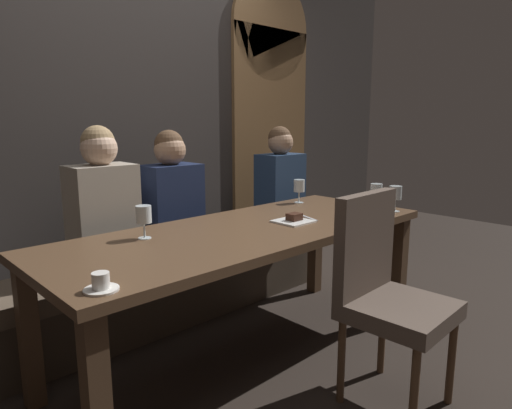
{
  "coord_description": "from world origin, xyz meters",
  "views": [
    {
      "loc": [
        -1.59,
        -1.72,
        1.31
      ],
      "look_at": [
        0.14,
        0.07,
        0.84
      ],
      "focal_mm": 31.42,
      "sensor_mm": 36.0,
      "label": 1
    }
  ],
  "objects_px": {
    "dining_table": "(247,243)",
    "diner_bearded": "(172,196)",
    "wine_glass_center_front": "(376,191)",
    "wine_glass_end_right": "(299,187)",
    "chair_near_side": "(385,285)",
    "wine_glass_far_left": "(395,194)",
    "fork_on_table": "(309,218)",
    "wine_glass_near_left": "(144,216)",
    "banquette_bench": "(177,284)",
    "diner_redhead": "(102,204)",
    "espresso_cup": "(101,283)",
    "diner_far_end": "(280,180)",
    "dessert_plate": "(293,220)"
  },
  "relations": [
    {
      "from": "banquette_bench",
      "to": "wine_glass_center_front",
      "type": "distance_m",
      "value": 1.46
    },
    {
      "from": "dining_table",
      "to": "wine_glass_end_right",
      "type": "xyz_separation_m",
      "value": [
        0.76,
        0.29,
        0.2
      ]
    },
    {
      "from": "dining_table",
      "to": "espresso_cup",
      "type": "xyz_separation_m",
      "value": [
        -0.97,
        -0.32,
        0.11
      ]
    },
    {
      "from": "diner_far_end",
      "to": "wine_glass_near_left",
      "type": "height_order",
      "value": "diner_far_end"
    },
    {
      "from": "dining_table",
      "to": "diner_bearded",
      "type": "height_order",
      "value": "diner_bearded"
    },
    {
      "from": "diner_redhead",
      "to": "diner_far_end",
      "type": "relative_size",
      "value": 1.03
    },
    {
      "from": "dining_table",
      "to": "wine_glass_center_front",
      "type": "height_order",
      "value": "wine_glass_center_front"
    },
    {
      "from": "wine_glass_near_left",
      "to": "diner_bearded",
      "type": "bearing_deg",
      "value": 46.01
    },
    {
      "from": "dining_table",
      "to": "fork_on_table",
      "type": "relative_size",
      "value": 12.94
    },
    {
      "from": "wine_glass_near_left",
      "to": "diner_redhead",
      "type": "bearing_deg",
      "value": 87.5
    },
    {
      "from": "chair_near_side",
      "to": "wine_glass_far_left",
      "type": "distance_m",
      "value": 0.91
    },
    {
      "from": "chair_near_side",
      "to": "wine_glass_center_front",
      "type": "height_order",
      "value": "chair_near_side"
    },
    {
      "from": "wine_glass_near_left",
      "to": "chair_near_side",
      "type": "bearing_deg",
      "value": -51.91
    },
    {
      "from": "wine_glass_near_left",
      "to": "wine_glass_far_left",
      "type": "bearing_deg",
      "value": -19.24
    },
    {
      "from": "wine_glass_center_front",
      "to": "fork_on_table",
      "type": "height_order",
      "value": "wine_glass_center_front"
    },
    {
      "from": "dining_table",
      "to": "wine_glass_center_front",
      "type": "distance_m",
      "value": 1.01
    },
    {
      "from": "diner_bearded",
      "to": "wine_glass_end_right",
      "type": "relative_size",
      "value": 4.89
    },
    {
      "from": "wine_glass_end_right",
      "to": "diner_far_end",
      "type": "bearing_deg",
      "value": 58.55
    },
    {
      "from": "diner_far_end",
      "to": "dessert_plate",
      "type": "height_order",
      "value": "diner_far_end"
    },
    {
      "from": "diner_far_end",
      "to": "chair_near_side",
      "type": "bearing_deg",
      "value": -119.8
    },
    {
      "from": "wine_glass_center_front",
      "to": "wine_glass_near_left",
      "type": "distance_m",
      "value": 1.53
    },
    {
      "from": "dining_table",
      "to": "espresso_cup",
      "type": "height_order",
      "value": "espresso_cup"
    },
    {
      "from": "espresso_cup",
      "to": "dessert_plate",
      "type": "bearing_deg",
      "value": 10.55
    },
    {
      "from": "diner_redhead",
      "to": "wine_glass_end_right",
      "type": "height_order",
      "value": "diner_redhead"
    },
    {
      "from": "wine_glass_far_left",
      "to": "dessert_plate",
      "type": "relative_size",
      "value": 0.86
    },
    {
      "from": "banquette_bench",
      "to": "espresso_cup",
      "type": "xyz_separation_m",
      "value": [
        -0.97,
        -1.02,
        0.54
      ]
    },
    {
      "from": "dining_table",
      "to": "fork_on_table",
      "type": "bearing_deg",
      "value": -11.42
    },
    {
      "from": "dining_table",
      "to": "diner_redhead",
      "type": "height_order",
      "value": "diner_redhead"
    },
    {
      "from": "fork_on_table",
      "to": "dessert_plate",
      "type": "bearing_deg",
      "value": -162.23
    },
    {
      "from": "dining_table",
      "to": "diner_bearded",
      "type": "distance_m",
      "value": 0.73
    },
    {
      "from": "chair_near_side",
      "to": "wine_glass_far_left",
      "type": "height_order",
      "value": "chair_near_side"
    },
    {
      "from": "banquette_bench",
      "to": "diner_redhead",
      "type": "bearing_deg",
      "value": -177.63
    },
    {
      "from": "diner_redhead",
      "to": "wine_glass_end_right",
      "type": "relative_size",
      "value": 5.09
    },
    {
      "from": "dining_table",
      "to": "wine_glass_end_right",
      "type": "distance_m",
      "value": 0.84
    },
    {
      "from": "diner_bearded",
      "to": "dessert_plate",
      "type": "xyz_separation_m",
      "value": [
        0.3,
        -0.79,
        -0.07
      ]
    },
    {
      "from": "wine_glass_end_right",
      "to": "fork_on_table",
      "type": "distance_m",
      "value": 0.52
    },
    {
      "from": "chair_near_side",
      "to": "diner_bearded",
      "type": "xyz_separation_m",
      "value": [
        -0.21,
        1.43,
        0.27
      ]
    },
    {
      "from": "chair_near_side",
      "to": "diner_redhead",
      "type": "xyz_separation_m",
      "value": [
        -0.69,
        1.4,
        0.29
      ]
    },
    {
      "from": "wine_glass_center_front",
      "to": "wine_glass_far_left",
      "type": "bearing_deg",
      "value": -90.22
    },
    {
      "from": "diner_bearded",
      "to": "wine_glass_center_front",
      "type": "height_order",
      "value": "diner_bearded"
    },
    {
      "from": "diner_bearded",
      "to": "dining_table",
      "type": "bearing_deg",
      "value": -88.84
    },
    {
      "from": "diner_far_end",
      "to": "fork_on_table",
      "type": "distance_m",
      "value": 1.01
    },
    {
      "from": "diner_bearded",
      "to": "wine_glass_end_right",
      "type": "bearing_deg",
      "value": -28.1
    },
    {
      "from": "dining_table",
      "to": "wine_glass_far_left",
      "type": "height_order",
      "value": "wine_glass_far_left"
    },
    {
      "from": "wine_glass_far_left",
      "to": "fork_on_table",
      "type": "xyz_separation_m",
      "value": [
        -0.55,
        0.25,
        -0.11
      ]
    },
    {
      "from": "wine_glass_near_left",
      "to": "fork_on_table",
      "type": "distance_m",
      "value": 0.98
    },
    {
      "from": "wine_glass_near_left",
      "to": "espresso_cup",
      "type": "xyz_separation_m",
      "value": [
        -0.46,
        -0.5,
        -0.09
      ]
    },
    {
      "from": "wine_glass_center_front",
      "to": "wine_glass_end_right",
      "type": "bearing_deg",
      "value": 113.21
    },
    {
      "from": "diner_redhead",
      "to": "espresso_cup",
      "type": "xyz_separation_m",
      "value": [
        -0.48,
        -1.0,
        -0.08
      ]
    },
    {
      "from": "chair_near_side",
      "to": "espresso_cup",
      "type": "distance_m",
      "value": 1.26
    }
  ]
}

